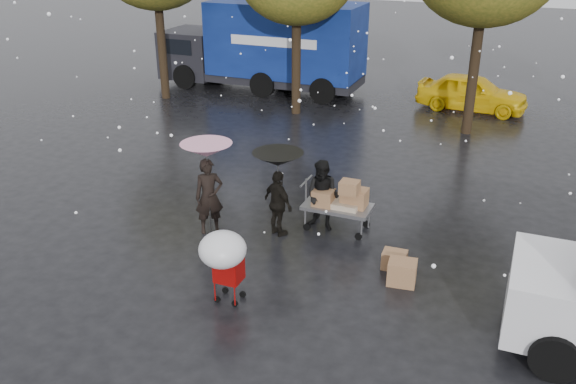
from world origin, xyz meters
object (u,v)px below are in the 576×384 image
at_px(blue_truck, 266,46).
at_px(yellow_taxi, 472,92).
at_px(person_pink, 209,197).
at_px(shopping_cart, 224,253).
at_px(person_black, 278,203).
at_px(vendor_cart, 341,200).

distance_m(blue_truck, yellow_taxi, 8.20).
bearing_deg(blue_truck, person_pink, -71.58).
relative_size(shopping_cart, yellow_taxi, 0.38).
relative_size(person_black, blue_truck, 0.18).
bearing_deg(yellow_taxi, vendor_cart, 176.87).
bearing_deg(shopping_cart, person_pink, 124.25).
distance_m(person_pink, yellow_taxi, 12.74).
xyz_separation_m(vendor_cart, blue_truck, (-6.63, 10.78, 1.03)).
xyz_separation_m(vendor_cart, yellow_taxi, (1.50, 10.86, -0.06)).
height_order(person_black, yellow_taxi, person_black).
bearing_deg(vendor_cart, person_pink, -155.96).
bearing_deg(person_black, yellow_taxi, -74.09).
xyz_separation_m(person_black, yellow_taxi, (2.70, 11.60, -0.09)).
distance_m(vendor_cart, yellow_taxi, 10.97).
height_order(vendor_cart, yellow_taxi, yellow_taxi).
height_order(person_black, shopping_cart, person_black).
distance_m(vendor_cart, shopping_cart, 3.73).
relative_size(shopping_cart, blue_truck, 0.18).
bearing_deg(person_black, person_pink, 46.09).
bearing_deg(shopping_cart, blue_truck, 111.36).
bearing_deg(blue_truck, yellow_taxi, 0.57).
bearing_deg(person_black, shopping_cart, 122.70).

